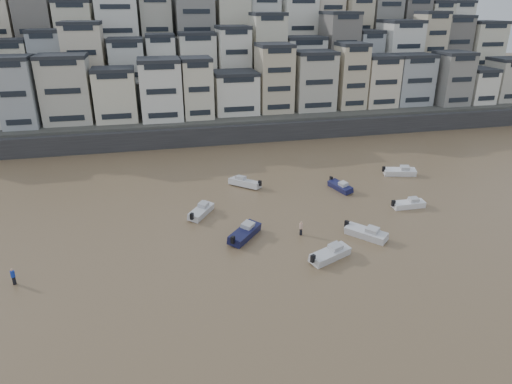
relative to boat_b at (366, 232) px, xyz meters
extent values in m
cube|color=#38383A|center=(-7.05, 42.01, 1.02)|extent=(140.00, 3.00, 3.50)
cube|color=#4C4C47|center=(-2.05, 49.01, 1.27)|extent=(140.00, 14.00, 4.00)
cube|color=#4C4C47|center=(-2.05, 61.01, 4.27)|extent=(140.00, 14.00, 10.00)
cube|color=#4C4C47|center=(-2.05, 73.01, 8.27)|extent=(140.00, 14.00, 18.00)
cube|color=#4C4C47|center=(-2.05, 85.01, 12.27)|extent=(140.00, 16.00, 26.00)
cube|color=#4C4C47|center=(-2.05, 99.01, 15.27)|extent=(140.00, 18.00, 32.00)
camera|label=1|loc=(-23.21, -42.67, 24.50)|focal=32.00mm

